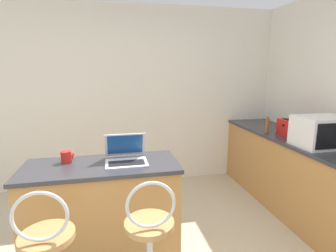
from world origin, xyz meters
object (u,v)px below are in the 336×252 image
laptop (126,155)px  toaster (291,128)px  mug_white (284,124)px  microwave (322,132)px  mug_red (67,157)px  pepper_mill (267,125)px  bar_stool_far (150,250)px

laptop → toaster: (2.01, 0.51, 0.04)m
mug_white → microwave: bearing=-103.6°
mug_red → toaster: bearing=9.8°
pepper_mill → toaster: bearing=-47.4°
laptop → toaster: 2.07m
mug_red → bar_stool_far: bearing=-49.2°
mug_red → pepper_mill: bearing=15.3°
mug_white → pepper_mill: pepper_mill is taller
bar_stool_far → toaster: 2.28m
bar_stool_far → microwave: (1.90, 0.67, 0.59)m
toaster → pepper_mill: (-0.19, 0.20, 0.00)m
microwave → toaster: microwave is taller
toaster → microwave: bearing=-89.1°
mug_red → mug_white: (2.74, 0.88, -0.00)m
bar_stool_far → mug_white: bar_stool_far is taller
microwave → mug_red: (-2.52, 0.04, -0.11)m
laptop → pepper_mill: 1.95m
mug_red → pepper_mill: (2.32, 0.64, 0.05)m
microwave → toaster: (-0.01, 0.47, -0.06)m
bar_stool_far → mug_white: (2.13, 1.59, 0.48)m
mug_white → mug_red: bearing=-162.2°
laptop → mug_red: size_ratio=3.36×
bar_stool_far → microwave: size_ratio=1.97×
microwave → mug_red: 2.52m
microwave → mug_white: size_ratio=5.06×
bar_stool_far → mug_white: bearing=36.8°
toaster → pepper_mill: 0.28m
microwave → pepper_mill: 0.71m
toaster → mug_white: toaster is taller
toaster → pepper_mill: pepper_mill is taller
microwave → pepper_mill: bearing=106.1°
bar_stool_far → mug_red: (-0.62, 0.71, 0.48)m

